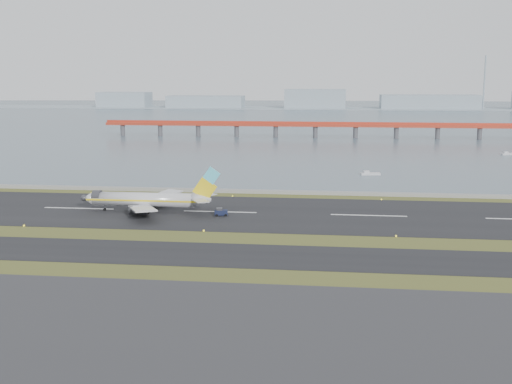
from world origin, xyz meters
The scene contains 12 objects.
ground centered at (0.00, 0.00, 0.00)m, with size 1000.00×1000.00×0.00m, color #3D4A1A.
apron_strip centered at (0.00, -55.00, 0.05)m, with size 1000.00×50.00×0.10m, color #303033.
taxiway_strip centered at (0.00, -12.00, 0.05)m, with size 1000.00×18.00×0.10m, color black.
runway_strip centered at (0.00, 30.00, 0.05)m, with size 1000.00×45.00×0.10m, color black.
seawall centered at (0.00, 60.00, 0.50)m, with size 1000.00×2.50×1.00m, color gray.
bay_water centered at (0.00, 460.00, 0.00)m, with size 1400.00×800.00×1.30m, color #4D616E.
red_pier centered at (20.00, 250.00, 7.28)m, with size 260.00×5.00×10.20m.
far_shoreline centered at (13.62, 620.00, 6.07)m, with size 1400.00×80.00×60.50m.
airliner centered at (-19.18, 27.74, 3.46)m, with size 38.52×32.89×12.80m.
pushback_tug centered at (1.07, 25.08, 1.07)m, with size 3.76×2.63×2.20m.
workboat_near centered at (44.23, 102.40, 0.56)m, with size 7.65×3.85×1.78m.
workboat_far centered at (112.68, 173.95, 0.52)m, with size 7.12×3.70×1.65m.
Camera 1 is at (29.74, -138.43, 36.33)m, focal length 45.00 mm.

